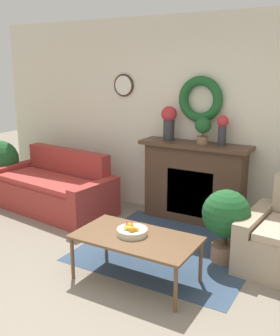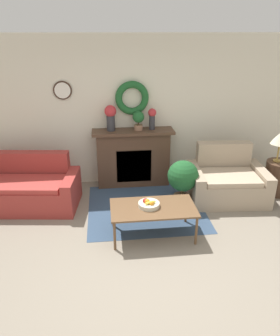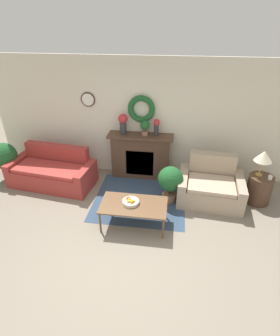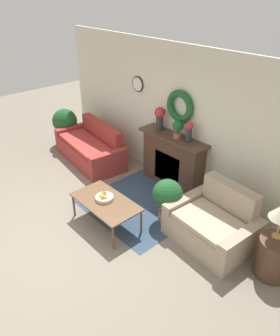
# 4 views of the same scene
# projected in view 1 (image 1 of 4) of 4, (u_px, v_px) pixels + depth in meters

# --- Properties ---
(ground_plane) EXTENTS (16.00, 16.00, 0.00)m
(ground_plane) POSITION_uv_depth(u_px,v_px,m) (72.00, 316.00, 3.30)
(ground_plane) COLOR gray
(floor_rug) EXTENTS (1.89, 1.76, 0.01)m
(floor_rug) POSITION_uv_depth(u_px,v_px,m) (171.00, 248.00, 4.53)
(floor_rug) COLOR #334760
(floor_rug) RESTS_ON ground_plane
(wall_back) EXTENTS (6.80, 0.19, 2.70)m
(wall_back) POSITION_uv_depth(u_px,v_px,m) (198.00, 119.00, 5.24)
(wall_back) COLOR beige
(wall_back) RESTS_ON ground_plane
(fireplace) EXTENTS (1.47, 0.41, 1.07)m
(fireplace) POSITION_uv_depth(u_px,v_px,m) (194.00, 182.00, 5.25)
(fireplace) COLOR #4C3323
(fireplace) RESTS_ON ground_plane
(couch_left) EXTENTS (1.96, 1.08, 0.85)m
(couch_left) POSITION_uv_depth(u_px,v_px,m) (54.00, 189.00, 5.73)
(couch_left) COLOR #9E332D
(couch_left) RESTS_ON ground_plane
(coffee_table) EXTENTS (1.19, 0.66, 0.46)m
(coffee_table) POSITION_uv_depth(u_px,v_px,m) (136.00, 240.00, 3.77)
(coffee_table) COLOR brown
(coffee_table) RESTS_ON ground_plane
(fruit_bowl) EXTENTS (0.30, 0.30, 0.12)m
(fruit_bowl) POSITION_uv_depth(u_px,v_px,m) (132.00, 231.00, 3.80)
(fruit_bowl) COLOR beige
(fruit_bowl) RESTS_ON coffee_table
(vase_on_mantel_left) EXTENTS (0.21, 0.21, 0.46)m
(vase_on_mantel_left) POSITION_uv_depth(u_px,v_px,m) (169.00, 120.00, 5.24)
(vase_on_mantel_left) COLOR #2D2D33
(vase_on_mantel_left) RESTS_ON fireplace
(vase_on_mantel_right) EXTENTS (0.15, 0.15, 0.38)m
(vase_on_mantel_right) POSITION_uv_depth(u_px,v_px,m) (222.00, 128.00, 4.89)
(vase_on_mantel_right) COLOR #2D2D33
(vase_on_mantel_right) RESTS_ON fireplace
(potted_plant_on_mantel) EXTENTS (0.21, 0.21, 0.34)m
(potted_plant_on_mantel) POSITION_uv_depth(u_px,v_px,m) (203.00, 128.00, 5.00)
(potted_plant_on_mantel) COLOR #8E664C
(potted_plant_on_mantel) RESTS_ON fireplace
(potted_plant_floor_by_couch) EXTENTS (0.61, 0.61, 0.90)m
(potted_plant_floor_by_couch) POSITION_uv_depth(u_px,v_px,m) (0.00, 161.00, 6.26)
(potted_plant_floor_by_couch) COLOR #8E664C
(potted_plant_floor_by_couch) RESTS_ON ground_plane
(potted_plant_floor_by_loveseat) EXTENTS (0.51, 0.51, 0.79)m
(potted_plant_floor_by_loveseat) POSITION_uv_depth(u_px,v_px,m) (226.00, 218.00, 4.14)
(potted_plant_floor_by_loveseat) COLOR #8E664C
(potted_plant_floor_by_loveseat) RESTS_ON ground_plane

